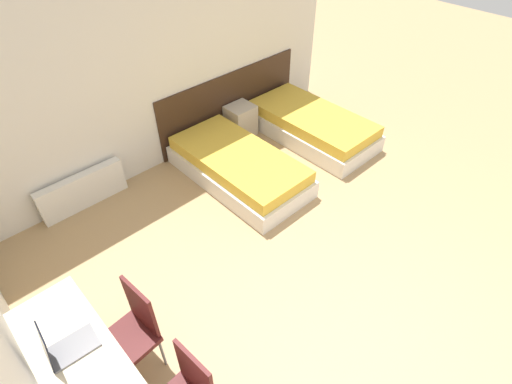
# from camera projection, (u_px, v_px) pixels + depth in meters

# --- Properties ---
(ground_plane) EXTENTS (20.00, 20.00, 0.00)m
(ground_plane) POSITION_uv_depth(u_px,v_px,m) (428.00, 359.00, 3.59)
(ground_plane) COLOR tan
(wall_back) EXTENTS (6.14, 0.05, 2.70)m
(wall_back) POSITION_uv_depth(u_px,v_px,m) (153.00, 71.00, 4.95)
(wall_back) COLOR silver
(wall_back) RESTS_ON ground_plane
(headboard_panel) EXTENTS (2.59, 0.03, 0.95)m
(headboard_panel) POSITION_uv_depth(u_px,v_px,m) (231.00, 102.00, 6.13)
(headboard_panel) COLOR #382316
(headboard_panel) RESTS_ON ground_plane
(bed_near_window) EXTENTS (0.99, 1.98, 0.42)m
(bed_near_window) POSITION_uv_depth(u_px,v_px,m) (239.00, 167.00, 5.36)
(bed_near_window) COLOR silver
(bed_near_window) RESTS_ON ground_plane
(bed_near_door) EXTENTS (0.99, 1.98, 0.42)m
(bed_near_door) POSITION_uv_depth(u_px,v_px,m) (312.00, 126.00, 6.13)
(bed_near_door) COLOR silver
(bed_near_door) RESTS_ON ground_plane
(nightstand) EXTENTS (0.41, 0.36, 0.50)m
(nightstand) POSITION_uv_depth(u_px,v_px,m) (241.00, 121.00, 6.16)
(nightstand) COLOR beige
(nightstand) RESTS_ON ground_plane
(radiator) EXTENTS (1.08, 0.12, 0.46)m
(radiator) POSITION_uv_depth(u_px,v_px,m) (83.00, 191.00, 4.96)
(radiator) COLOR silver
(radiator) RESTS_ON ground_plane
(chair_near_laptop) EXTENTS (0.44, 0.44, 0.96)m
(chair_near_laptop) POSITION_uv_depth(u_px,v_px,m) (133.00, 329.00, 3.24)
(chair_near_laptop) COLOR #511919
(chair_near_laptop) RESTS_ON ground_plane
(laptop) EXTENTS (0.36, 0.25, 0.35)m
(laptop) POSITION_uv_depth(u_px,v_px,m) (64.00, 347.00, 2.83)
(laptop) COLOR slate
(laptop) RESTS_ON desk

